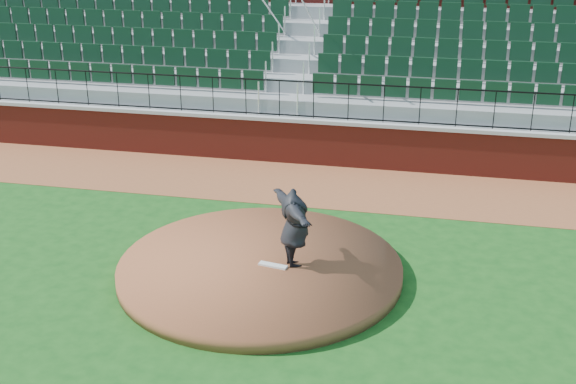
# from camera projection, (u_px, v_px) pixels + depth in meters

# --- Properties ---
(ground) EXTENTS (90.00, 90.00, 0.00)m
(ground) POSITION_uv_depth(u_px,v_px,m) (272.00, 283.00, 13.95)
(ground) COLOR #144814
(ground) RESTS_ON ground
(warning_track) EXTENTS (34.00, 3.20, 0.01)m
(warning_track) POSITION_uv_depth(u_px,v_px,m) (320.00, 184.00, 18.86)
(warning_track) COLOR brown
(warning_track) RESTS_ON ground
(field_wall) EXTENTS (34.00, 0.35, 1.20)m
(field_wall) POSITION_uv_depth(u_px,v_px,m) (330.00, 144.00, 20.09)
(field_wall) COLOR maroon
(field_wall) RESTS_ON ground
(wall_cap) EXTENTS (34.00, 0.45, 0.10)m
(wall_cap) POSITION_uv_depth(u_px,v_px,m) (330.00, 121.00, 19.85)
(wall_cap) COLOR #B7B7B7
(wall_cap) RESTS_ON field_wall
(wall_railing) EXTENTS (34.00, 0.05, 1.00)m
(wall_railing) POSITION_uv_depth(u_px,v_px,m) (331.00, 101.00, 19.65)
(wall_railing) COLOR black
(wall_railing) RESTS_ON wall_cap
(seating_stands) EXTENTS (34.00, 5.10, 4.60)m
(seating_stands) POSITION_uv_depth(u_px,v_px,m) (345.00, 63.00, 21.95)
(seating_stands) COLOR gray
(seating_stands) RESTS_ON ground
(concourse_wall) EXTENTS (34.00, 0.50, 5.50)m
(concourse_wall) POSITION_uv_depth(u_px,v_px,m) (357.00, 33.00, 24.33)
(concourse_wall) COLOR maroon
(concourse_wall) RESTS_ON ground
(pitchers_mound) EXTENTS (5.53, 5.53, 0.25)m
(pitchers_mound) POSITION_uv_depth(u_px,v_px,m) (260.00, 268.00, 14.26)
(pitchers_mound) COLOR brown
(pitchers_mound) RESTS_ON ground
(pitching_rubber) EXTENTS (0.58, 0.24, 0.04)m
(pitching_rubber) POSITION_uv_depth(u_px,v_px,m) (273.00, 265.00, 14.06)
(pitching_rubber) COLOR white
(pitching_rubber) RESTS_ON pitchers_mound
(pitcher) EXTENTS (1.43, 1.97, 1.59)m
(pitcher) POSITION_uv_depth(u_px,v_px,m) (294.00, 227.00, 13.83)
(pitcher) COLOR black
(pitcher) RESTS_ON pitchers_mound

